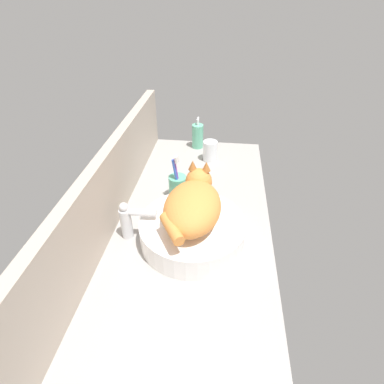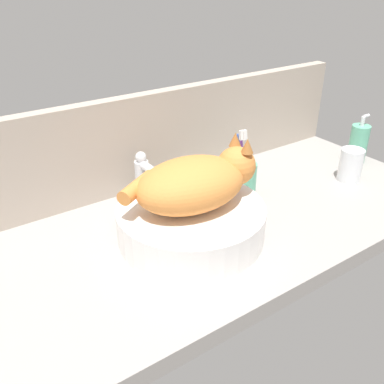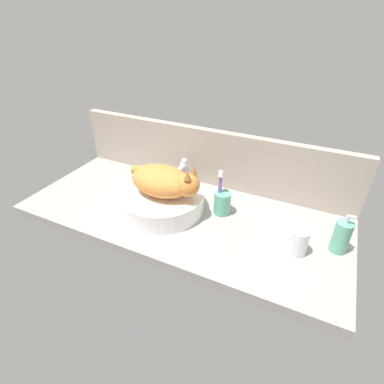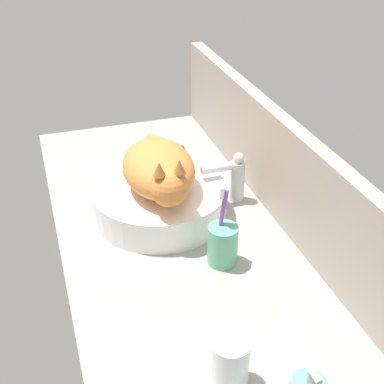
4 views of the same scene
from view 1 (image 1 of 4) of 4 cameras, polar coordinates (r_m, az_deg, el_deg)
name	(u,v)px [view 1 (image 1 of 4)]	position (r cm, az deg, el deg)	size (l,w,h in cm)	color
ground_plane	(189,228)	(104.90, -0.66, -6.91)	(128.79, 55.69, 4.00)	#9E9993
backsplash_panel	(109,188)	(101.64, -15.44, 0.67)	(128.79, 3.60, 25.67)	#AD9E8E
sink_basin	(192,231)	(95.25, 0.08, -7.38)	(33.04, 33.04, 7.86)	white
cat	(193,204)	(90.02, 0.19, -2.27)	(32.17, 18.46, 14.00)	orange
faucet	(129,219)	(96.20, -11.87, -5.12)	(3.60, 11.83, 13.60)	silver
soap_dispenser	(198,136)	(149.31, 1.08, 10.62)	(5.53, 5.53, 14.96)	#60B793
toothbrush_cup	(178,187)	(112.77, -2.75, 1.05)	(6.64, 6.64, 18.66)	#5BB28E
water_glass	(210,152)	(138.55, 3.45, 7.61)	(6.42, 6.42, 9.33)	white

